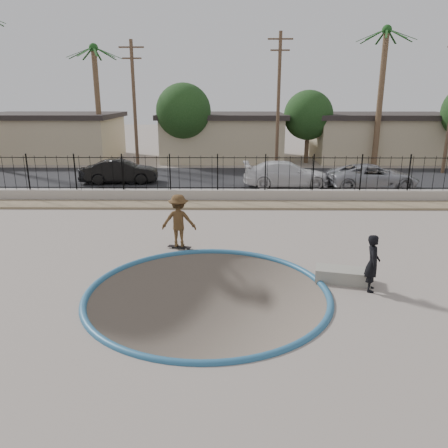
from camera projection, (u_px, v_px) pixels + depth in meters
name	position (u px, v px, depth m)	size (l,w,h in m)	color
ground	(219.00, 212.00, 25.22)	(120.00, 120.00, 2.20)	gray
bowl_pit	(208.00, 293.00, 12.45)	(6.84, 6.84, 1.80)	#50473E
coping_ring	(208.00, 293.00, 12.45)	(7.04, 7.04, 0.20)	#275B81
rock_strip	(217.00, 205.00, 22.21)	(42.00, 1.60, 0.11)	#958461
retaining_wall	(218.00, 195.00, 23.19)	(42.00, 0.45, 0.60)	#A2998E
fence	(218.00, 173.00, 22.85)	(40.00, 0.04, 1.80)	black
street	(220.00, 178.00, 29.70)	(90.00, 8.00, 0.04)	black
house_west	(52.00, 136.00, 38.41)	(11.60, 8.60, 3.90)	tan
house_center	(222.00, 136.00, 38.25)	(10.60, 8.60, 3.90)	tan
house_east	(382.00, 136.00, 38.10)	(12.60, 8.60, 3.90)	tan
palm_mid	(96.00, 78.00, 34.62)	(2.30, 2.30, 9.30)	brown
palm_right	(383.00, 68.00, 32.28)	(2.30, 2.30, 10.30)	brown
utility_pole_left	(134.00, 106.00, 30.35)	(1.70, 0.24, 9.00)	#473323
utility_pole_mid	(278.00, 102.00, 30.17)	(1.70, 0.24, 9.50)	#473323
street_tree_left	(183.00, 111.00, 34.29)	(4.32, 4.32, 6.36)	#473323
street_tree_mid	(308.00, 115.00, 35.24)	(3.96, 3.96, 5.83)	#473323
skater	(179.00, 223.00, 15.80)	(1.25, 0.72, 1.93)	brown
skateboard	(180.00, 247.00, 16.06)	(0.90, 0.44, 0.07)	black
videographer	(373.00, 263.00, 12.41)	(0.61, 0.40, 1.68)	black
concrete_ledge	(343.00, 275.00, 13.19)	(1.60, 0.70, 0.40)	gray
car_a	(111.00, 172.00, 27.66)	(1.61, 3.99, 1.36)	black
car_b	(122.00, 171.00, 27.63)	(1.56, 4.47, 1.47)	black
car_c	(286.00, 174.00, 26.58)	(2.13, 5.25, 1.52)	silver
car_d	(373.00, 177.00, 25.94)	(2.41, 5.24, 1.46)	#94969C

